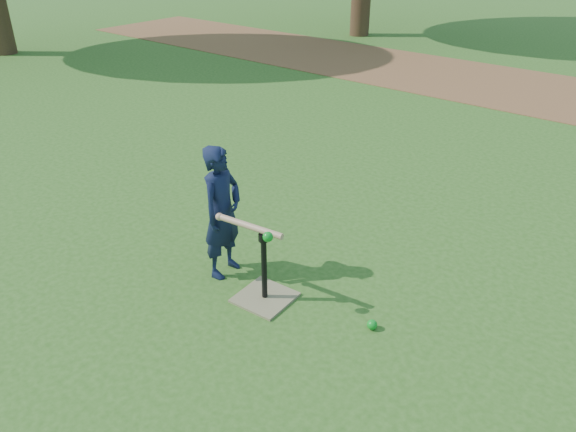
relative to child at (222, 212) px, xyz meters
The scene contains 6 objects.
ground 1.01m from the child, ahead, with size 80.00×80.00×0.00m, color #285116.
dirt_strip 7.66m from the child, 83.92° to the left, with size 24.00×3.00×0.01m, color brown.
child is the anchor object (origin of this frame).
wiffle_ball_ground 1.54m from the child, ahead, with size 0.08×0.08×0.08m, color #0C8B1D.
batting_tee 0.73m from the child, ahead, with size 0.46×0.46×0.61m.
swing_action 0.46m from the child, 15.66° to the right, with size 0.63×0.17×0.10m.
Camera 1 is at (2.27, -2.95, 2.79)m, focal length 35.00 mm.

